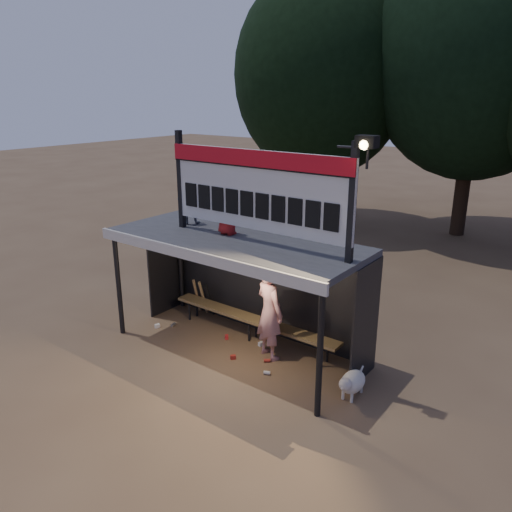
# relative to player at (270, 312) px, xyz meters

# --- Properties ---
(ground) EXTENTS (80.00, 80.00, 0.00)m
(ground) POSITION_rel_player_xyz_m (-0.69, -0.18, -0.94)
(ground) COLOR brown
(ground) RESTS_ON ground
(player) EXTENTS (0.80, 0.65, 1.88)m
(player) POSITION_rel_player_xyz_m (0.00, 0.00, 0.00)
(player) COLOR silver
(player) RESTS_ON ground
(child_a) EXTENTS (0.57, 0.56, 0.93)m
(child_a) POSITION_rel_player_xyz_m (-2.13, 0.10, 1.84)
(child_a) COLOR slate
(child_a) RESTS_ON dugout_shelter
(child_b) EXTENTS (0.48, 0.33, 0.96)m
(child_b) POSITION_rel_player_xyz_m (-0.96, -0.05, 1.86)
(child_b) COLOR red
(child_b) RESTS_ON dugout_shelter
(dugout_shelter) EXTENTS (5.10, 2.08, 2.32)m
(dugout_shelter) POSITION_rel_player_xyz_m (-0.69, 0.07, 0.91)
(dugout_shelter) COLOR #3C3C3E
(dugout_shelter) RESTS_ON ground
(scoreboard_assembly) EXTENTS (4.10, 0.27, 1.99)m
(scoreboard_assembly) POSITION_rel_player_xyz_m (-0.13, -0.19, 2.38)
(scoreboard_assembly) COLOR black
(scoreboard_assembly) RESTS_ON dugout_shelter
(bench) EXTENTS (4.00, 0.35, 0.48)m
(bench) POSITION_rel_player_xyz_m (-0.69, 0.37, -0.51)
(bench) COLOR olive
(bench) RESTS_ON ground
(tree_left) EXTENTS (6.46, 6.46, 9.27)m
(tree_left) POSITION_rel_player_xyz_m (-4.69, 9.82, 4.57)
(tree_left) COLOR black
(tree_left) RESTS_ON ground
(tree_mid) EXTENTS (7.22, 7.22, 10.36)m
(tree_mid) POSITION_rel_player_xyz_m (0.31, 11.32, 5.23)
(tree_mid) COLOR #302015
(tree_mid) RESTS_ON ground
(dog) EXTENTS (0.36, 0.81, 0.49)m
(dog) POSITION_rel_player_xyz_m (1.91, -0.29, -0.66)
(dog) COLOR white
(dog) RESTS_ON ground
(bats) EXTENTS (0.48, 0.32, 0.84)m
(bats) POSITION_rel_player_xyz_m (-2.33, 0.64, -0.51)
(bats) COLOR #956E45
(bats) RESTS_ON ground
(litter) EXTENTS (3.16, 1.21, 0.08)m
(litter) POSITION_rel_player_xyz_m (-0.88, -0.15, -0.90)
(litter) COLOR red
(litter) RESTS_ON ground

